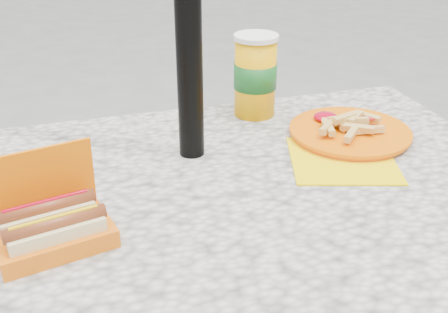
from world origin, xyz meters
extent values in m
cube|color=beige|center=(0.00, 0.00, 0.72)|extent=(1.20, 0.80, 0.05)
cylinder|color=black|center=(0.50, 0.30, 0.35)|extent=(0.07, 0.07, 0.70)
cube|color=#E56100|center=(-0.27, -0.08, 0.76)|extent=(0.19, 0.15, 0.03)
cube|color=#E56100|center=(-0.29, -0.03, 0.84)|extent=(0.17, 0.05, 0.11)
cube|color=beige|center=(-0.27, -0.11, 0.78)|extent=(0.15, 0.07, 0.04)
cylinder|color=#903D1A|center=(-0.27, -0.11, 0.80)|extent=(0.15, 0.05, 0.02)
cylinder|color=#D4A101|center=(-0.27, -0.11, 0.81)|extent=(0.13, 0.04, 0.01)
cube|color=beige|center=(-0.28, -0.06, 0.78)|extent=(0.15, 0.07, 0.04)
cylinder|color=#903D1A|center=(-0.28, -0.06, 0.80)|extent=(0.15, 0.05, 0.02)
cylinder|color=#A60015|center=(-0.28, -0.06, 0.81)|extent=(0.13, 0.04, 0.01)
cube|color=#FFD600|center=(0.28, 0.04, 0.75)|extent=(0.25, 0.25, 0.00)
cylinder|color=#E56100|center=(0.34, 0.14, 0.76)|extent=(0.25, 0.25, 0.01)
cylinder|color=#E56100|center=(0.34, 0.14, 0.76)|extent=(0.26, 0.26, 0.01)
cube|color=#DBA452|center=(0.28, 0.13, 0.78)|extent=(0.06, 0.05, 0.02)
cube|color=#DBA452|center=(0.32, 0.16, 0.78)|extent=(0.06, 0.04, 0.01)
cube|color=#DBA452|center=(0.33, 0.15, 0.79)|extent=(0.06, 0.03, 0.02)
cube|color=#DBA452|center=(0.36, 0.15, 0.79)|extent=(0.06, 0.05, 0.01)
cube|color=#DBA452|center=(0.37, 0.11, 0.78)|extent=(0.06, 0.02, 0.02)
cube|color=#DBA452|center=(0.29, 0.13, 0.78)|extent=(0.03, 0.06, 0.02)
cube|color=#DBA452|center=(0.33, 0.16, 0.78)|extent=(0.06, 0.02, 0.02)
cube|color=#DBA452|center=(0.35, 0.11, 0.78)|extent=(0.06, 0.05, 0.02)
cube|color=#DBA452|center=(0.39, 0.16, 0.78)|extent=(0.05, 0.06, 0.02)
cube|color=#DBA452|center=(0.35, 0.14, 0.79)|extent=(0.06, 0.03, 0.01)
cube|color=#DBA452|center=(0.33, 0.14, 0.77)|extent=(0.04, 0.06, 0.02)
cube|color=#DBA452|center=(0.35, 0.14, 0.78)|extent=(0.06, 0.04, 0.02)
cube|color=#DBA452|center=(0.32, 0.09, 0.78)|extent=(0.05, 0.05, 0.01)
ellipsoid|color=#A60015|center=(0.32, 0.20, 0.77)|extent=(0.05, 0.05, 0.02)
cube|color=#B41F24|center=(0.36, 0.15, 0.78)|extent=(0.11, 0.02, 0.00)
cylinder|color=#FFAA02|center=(0.19, 0.32, 0.84)|extent=(0.09, 0.09, 0.18)
cylinder|color=#15591E|center=(0.19, 0.32, 0.84)|extent=(0.10, 0.10, 0.06)
cylinder|color=white|center=(0.19, 0.32, 0.93)|extent=(0.10, 0.10, 0.01)
camera|label=1|loc=(-0.23, -0.83, 1.26)|focal=45.00mm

